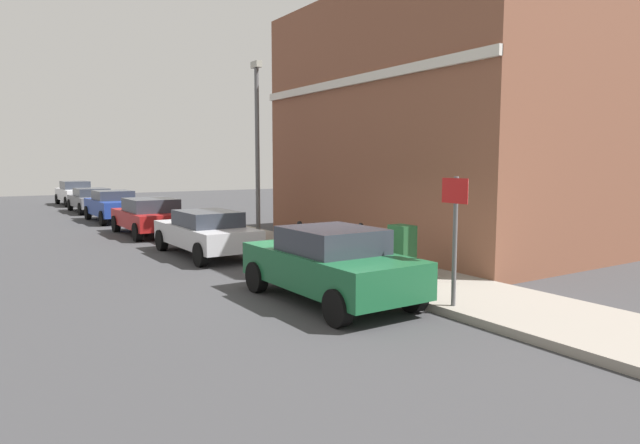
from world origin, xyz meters
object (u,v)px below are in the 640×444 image
object	(u,v)px
car_green	(330,263)
lamppost	(257,143)
car_grey	(91,199)
bollard_far_kerb	(300,240)
street_sign	(455,221)
utility_cabinet	(402,253)
car_silver	(206,232)
bollard_near_cabinet	(361,242)
car_white	(75,193)
car_blue	(113,205)
car_red	(150,216)

from	to	relation	value
car_green	lamppost	bearing A→B (deg)	-16.75
car_grey	bollard_far_kerb	size ratio (longest dim) A/B	4.19
street_sign	bollard_far_kerb	bearing A→B (deg)	89.94
bollard_far_kerb	utility_cabinet	bearing A→B (deg)	-71.88
car_silver	bollard_near_cabinet	distance (m)	4.81
lamppost	street_sign	bearing A→B (deg)	-94.89
car_green	car_white	distance (m)	28.81
bollard_far_kerb	street_sign	xyz separation A→B (m)	(-0.01, -5.35, 0.96)
bollard_far_kerb	bollard_near_cabinet	bearing A→B (deg)	-49.56
car_green	car_blue	bearing A→B (deg)	0.11
car_green	bollard_near_cabinet	world-z (taller)	car_green
car_white	bollard_far_kerb	world-z (taller)	car_white
car_green	bollard_near_cabinet	size ratio (longest dim) A/B	3.89
street_sign	lamppost	world-z (taller)	lamppost
car_silver	street_sign	world-z (taller)	street_sign
car_red	street_sign	world-z (taller)	street_sign
car_green	bollard_far_kerb	distance (m)	3.68
car_green	car_blue	distance (m)	17.43
car_blue	car_grey	size ratio (longest dim) A/B	0.96
street_sign	car_silver	bearing A→B (deg)	99.78
car_white	car_silver	bearing A→B (deg)	178.35
car_blue	utility_cabinet	world-z (taller)	car_blue
bollard_far_kerb	car_silver	bearing A→B (deg)	116.24
bollard_near_cabinet	car_red	bearing A→B (deg)	104.89
car_silver	street_sign	distance (m)	8.43
car_green	car_silver	world-z (taller)	car_green
car_red	bollard_near_cabinet	bearing A→B (deg)	-165.44
car_blue	utility_cabinet	distance (m)	17.08
car_grey	bollard_far_kerb	bearing A→B (deg)	-176.03
car_silver	car_white	world-z (taller)	car_white
street_sign	car_green	bearing A→B (deg)	125.01
lamppost	car_red	bearing A→B (deg)	117.72
car_grey	street_sign	size ratio (longest dim) A/B	1.89
car_silver	car_blue	world-z (taller)	car_blue
bollard_near_cabinet	lamppost	xyz separation A→B (m)	(-0.25, 5.21, 2.60)
car_red	bollard_far_kerb	world-z (taller)	car_red
car_green	car_grey	bearing A→B (deg)	-0.24
lamppost	car_silver	bearing A→B (deg)	-153.89
car_red	car_blue	world-z (taller)	car_blue
car_grey	street_sign	bearing A→B (deg)	-176.98
car_red	utility_cabinet	world-z (taller)	car_red
car_blue	car_white	distance (m)	11.38
car_green	car_silver	size ratio (longest dim) A/B	0.94
street_sign	lamppost	distance (m)	9.51
car_red	street_sign	size ratio (longest dim) A/B	1.81
utility_cabinet	lamppost	world-z (taller)	lamppost
bollard_far_kerb	car_green	bearing A→B (deg)	-111.58
car_red	lamppost	distance (m)	5.57
car_silver	car_blue	distance (m)	11.11
bollard_near_cabinet	car_blue	bearing A→B (deg)	99.72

